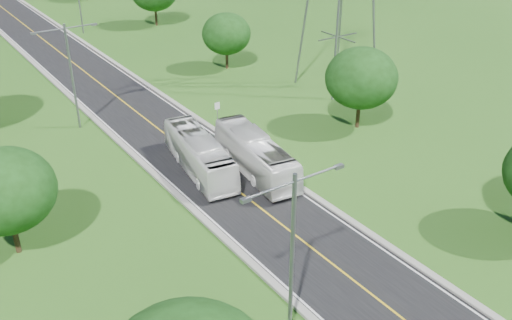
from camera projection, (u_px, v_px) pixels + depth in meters
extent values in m
plane|color=#275618|center=(87.00, 73.00, 68.68)|extent=(260.00, 260.00, 0.00)
cube|color=black|center=(70.00, 61.00, 73.04)|extent=(8.00, 150.00, 0.06)
cube|color=gray|center=(36.00, 66.00, 70.87)|extent=(0.50, 150.00, 0.22)
cube|color=gray|center=(102.00, 54.00, 75.14)|extent=(0.50, 150.00, 0.22)
cylinder|color=slate|center=(217.00, 114.00, 54.67)|extent=(0.08, 0.08, 2.40)
cube|color=white|center=(217.00, 106.00, 54.28)|extent=(0.55, 0.04, 0.70)
cylinder|color=slate|center=(292.00, 262.00, 28.31)|extent=(0.22, 0.22, 10.00)
cylinder|color=slate|center=(270.00, 190.00, 25.47)|extent=(2.80, 0.12, 0.12)
cylinder|color=slate|center=(318.00, 173.00, 26.88)|extent=(2.80, 0.12, 0.12)
cube|color=slate|center=(246.00, 200.00, 24.84)|extent=(0.50, 0.25, 0.18)
cube|color=slate|center=(339.00, 167.00, 27.55)|extent=(0.50, 0.25, 0.18)
cylinder|color=slate|center=(72.00, 78.00, 52.40)|extent=(0.22, 0.22, 10.00)
cylinder|color=slate|center=(49.00, 31.00, 49.56)|extent=(2.80, 0.12, 0.12)
cylinder|color=slate|center=(80.00, 26.00, 50.96)|extent=(2.80, 0.12, 0.12)
cube|color=slate|center=(34.00, 33.00, 48.93)|extent=(0.50, 0.25, 0.18)
cube|color=slate|center=(94.00, 24.00, 51.64)|extent=(0.50, 0.25, 0.18)
cylinder|color=black|center=(15.00, 234.00, 36.67)|extent=(0.36, 0.36, 2.70)
ellipsoid|color=#153A0F|center=(5.00, 190.00, 35.13)|extent=(6.30, 6.30, 5.36)
cylinder|color=black|center=(358.00, 113.00, 54.14)|extent=(0.36, 0.36, 2.88)
ellipsoid|color=#153A0F|center=(361.00, 78.00, 52.51)|extent=(6.72, 6.72, 5.71)
cylinder|color=black|center=(227.00, 58.00, 69.78)|extent=(0.36, 0.36, 2.52)
ellipsoid|color=#153A0F|center=(226.00, 34.00, 68.35)|extent=(5.88, 5.88, 5.00)
cylinder|color=black|center=(156.00, 16.00, 88.18)|extent=(0.36, 0.36, 3.06)
imported|color=white|center=(255.00, 154.00, 46.14)|extent=(4.24, 11.44, 3.11)
imported|color=white|center=(199.00, 154.00, 46.27)|extent=(4.26, 11.19, 3.04)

